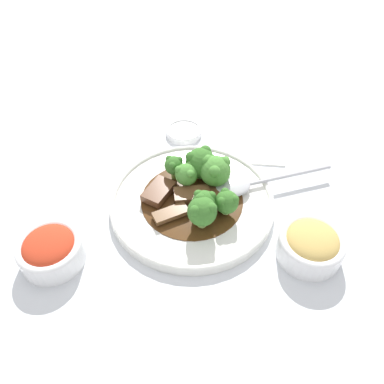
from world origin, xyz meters
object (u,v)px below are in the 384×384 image
object	(u,v)px
beef_strip_0	(190,195)
broccoli_floret_6	(215,170)
broccoli_floret_3	(204,202)
broccoli_floret_4	(201,162)
beef_strip_2	(212,196)
broccoli_floret_0	(174,165)
main_plate	(192,201)
broccoli_floret_5	(227,202)
beef_strip_3	(159,191)
serving_spoon	(240,185)
broccoli_floret_1	(186,174)
side_bowl_kimchi	(50,250)
beef_strip_1	(171,213)
broccoli_floret_2	(202,211)
side_bowl_appetizer	(311,245)
sauce_dish	(184,132)

from	to	relation	value
beef_strip_0	broccoli_floret_6	xyz separation A→B (m)	(-0.04, 0.04, 0.03)
broccoli_floret_3	broccoli_floret_4	bearing A→B (deg)	-168.43
beef_strip_2	broccoli_floret_4	world-z (taller)	broccoli_floret_4
beef_strip_2	broccoli_floret_0	world-z (taller)	broccoli_floret_0
main_plate	broccoli_floret_5	size ratio (longest dim) A/B	6.37
beef_strip_2	beef_strip_3	xyz separation A→B (m)	(0.00, -0.09, 0.00)
serving_spoon	broccoli_floret_5	bearing A→B (deg)	-17.54
broccoli_floret_1	serving_spoon	xyz separation A→B (m)	(-0.01, 0.09, -0.02)
side_bowl_kimchi	broccoli_floret_0	bearing A→B (deg)	140.54
beef_strip_1	broccoli_floret_2	xyz separation A→B (m)	(0.01, 0.05, 0.03)
broccoli_floret_2	serving_spoon	bearing A→B (deg)	149.25
beef_strip_3	side_bowl_kimchi	world-z (taller)	side_bowl_kimchi
side_bowl_appetizer	serving_spoon	bearing A→B (deg)	-133.71
beef_strip_0	broccoli_floret_3	distance (m)	0.05
main_plate	broccoli_floret_1	distance (m)	0.05
beef_strip_1	broccoli_floret_5	size ratio (longest dim) A/B	1.38
beef_strip_1	broccoli_floret_6	distance (m)	0.11
broccoli_floret_2	beef_strip_2	bearing A→B (deg)	170.87
beef_strip_1	broccoli_floret_4	distance (m)	0.11
sauce_dish	main_plate	bearing A→B (deg)	13.74
broccoli_floret_0	broccoli_floret_5	world-z (taller)	broccoli_floret_0
side_bowl_kimchi	serving_spoon	bearing A→B (deg)	123.41
main_plate	side_bowl_kimchi	size ratio (longest dim) A/B	2.91
beef_strip_0	broccoli_floret_2	bearing A→B (deg)	27.78
beef_strip_2	broccoli_floret_0	size ratio (longest dim) A/B	1.39
broccoli_floret_2	sauce_dish	size ratio (longest dim) A/B	0.75
broccoli_floret_2	broccoli_floret_5	xyz separation A→B (m)	(-0.03, 0.04, -0.01)
beef_strip_2	broccoli_floret_6	bearing A→B (deg)	178.98
main_plate	broccoli_floret_0	bearing A→B (deg)	-138.68
broccoli_floret_1	side_bowl_appetizer	size ratio (longest dim) A/B	0.47
main_plate	broccoli_floret_6	xyz separation A→B (m)	(-0.04, 0.03, 0.04)
main_plate	serving_spoon	size ratio (longest dim) A/B	1.30
broccoli_floret_0	sauce_dish	size ratio (longest dim) A/B	0.62
broccoli_floret_6	sauce_dish	world-z (taller)	broccoli_floret_6
broccoli_floret_0	side_bowl_kimchi	world-z (taller)	broccoli_floret_0
beef_strip_0	broccoli_floret_5	size ratio (longest dim) A/B	1.51
broccoli_floret_4	sauce_dish	bearing A→B (deg)	-158.51
beef_strip_1	beef_strip_2	distance (m)	0.08
broccoli_floret_4	broccoli_floret_5	bearing A→B (deg)	34.00
beef_strip_1	serving_spoon	world-z (taller)	serving_spoon
beef_strip_3	broccoli_floret_5	xyz separation A→B (m)	(0.02, 0.12, 0.02)
main_plate	beef_strip_3	xyz separation A→B (m)	(-0.00, -0.06, 0.02)
main_plate	broccoli_floret_4	world-z (taller)	broccoli_floret_4
broccoli_floret_0	broccoli_floret_1	xyz separation A→B (m)	(0.02, 0.03, -0.00)
broccoli_floret_2	broccoli_floret_4	distance (m)	0.11
beef_strip_0	side_bowl_appetizer	distance (m)	0.21
broccoli_floret_1	broccoli_floret_5	bearing A→B (deg)	55.51
beef_strip_3	serving_spoon	bearing A→B (deg)	104.76
broccoli_floret_3	side_bowl_appetizer	xyz separation A→B (m)	(0.05, 0.17, -0.02)
side_bowl_kimchi	side_bowl_appetizer	bearing A→B (deg)	100.15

